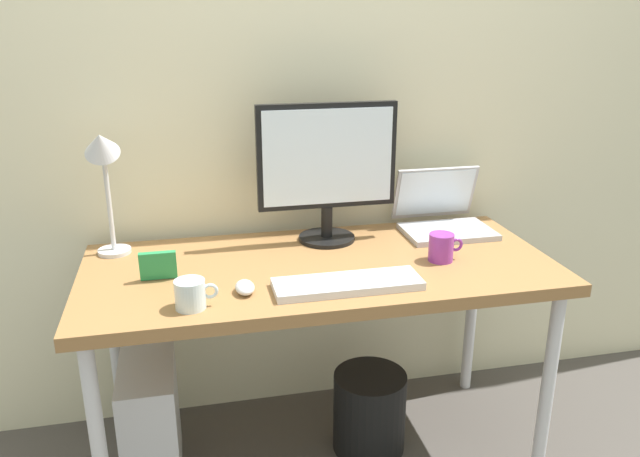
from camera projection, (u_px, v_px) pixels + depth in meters
The scene contains 13 objects.
ground_plane at pixel (320, 452), 2.28m from camera, with size 6.00×6.00×0.00m, color #4C4742.
back_wall at pixel (295, 75), 2.23m from camera, with size 4.40×0.04×2.60m, color beige.
desk at pixel (320, 281), 2.06m from camera, with size 1.52×0.69×0.74m.
monitor at pixel (327, 165), 2.16m from camera, with size 0.49×0.20×0.49m.
laptop at pixel (442, 215), 2.34m from camera, with size 0.32×0.29×0.22m.
desk_lamp at pixel (103, 164), 1.99m from camera, with size 0.11×0.16×0.45m.
keyboard at pixel (348, 284), 1.86m from camera, with size 0.44×0.14×0.02m, color silver.
mouse at pixel (245, 287), 1.82m from camera, with size 0.06×0.09×0.03m, color silver.
coffee_mug at pixel (442, 247), 2.05m from camera, with size 0.12×0.08×0.09m.
glass_cup at pixel (191, 294), 1.72m from camera, with size 0.12×0.08×0.08m.
photo_frame at pixel (158, 265), 1.90m from camera, with size 0.11×0.02×0.09m, color #268C4C.
computer_tower at pixel (151, 421), 2.12m from camera, with size 0.18×0.36×0.42m, color silver.
wastebasket at pixel (369, 411), 2.26m from camera, with size 0.26×0.26×0.30m, color black.
Camera 1 is at (-0.41, -1.84, 1.52)m, focal length 35.28 mm.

